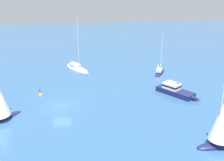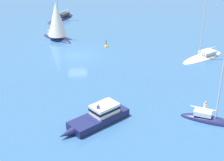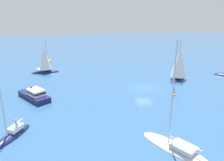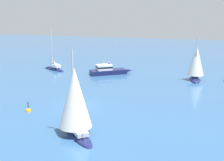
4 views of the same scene
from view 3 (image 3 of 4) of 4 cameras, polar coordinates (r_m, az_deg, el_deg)
ground_plane at (r=37.23m, az=8.12°, el=-1.71°), size 160.00×160.00×0.00m
ketch at (r=46.49m, az=-16.63°, el=4.74°), size 5.46×2.65×7.09m
sloop at (r=22.38m, az=15.73°, el=-16.16°), size 5.43×7.31×10.43m
powerboat at (r=53.39m, az=-16.44°, el=4.52°), size 1.99×5.77×2.17m
sailboat at (r=25.35m, az=-23.95°, el=-12.70°), size 3.67×5.25×7.80m
sailboat_1 at (r=41.80m, az=16.64°, el=3.87°), size 5.56×5.24×7.57m
powerboat_1 at (r=33.94m, az=-19.14°, el=-3.39°), size 5.30×6.67×2.29m
channel_buoy at (r=34.71m, az=15.37°, el=-3.65°), size 0.59×0.59×1.31m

